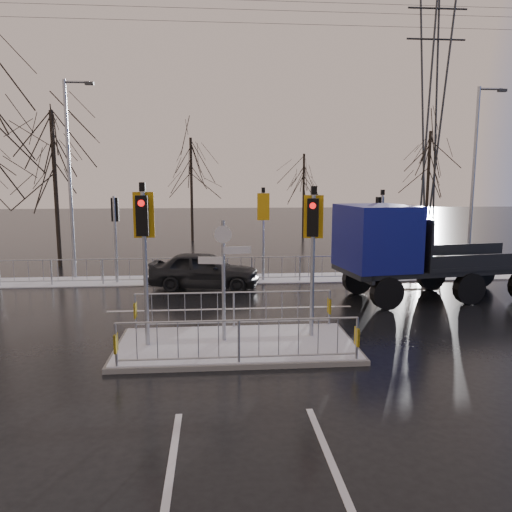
{
  "coord_description": "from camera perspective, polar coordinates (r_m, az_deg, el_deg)",
  "views": [
    {
      "loc": [
        -0.52,
        -12.09,
        4.25
      ],
      "look_at": [
        0.8,
        3.48,
        1.8
      ],
      "focal_mm": 35.0,
      "sensor_mm": 36.0,
      "label": 1
    }
  ],
  "objects": [
    {
      "name": "ground",
      "position": [
        12.83,
        -2.28,
        -10.44
      ],
      "size": [
        120.0,
        120.0,
        0.0
      ],
      "primitive_type": "plane",
      "color": "black",
      "rests_on": "ground"
    },
    {
      "name": "far_kerb_fixtures",
      "position": [
        20.46,
        -2.49,
        -0.19
      ],
      "size": [
        18.0,
        0.65,
        3.83
      ],
      "color": "#9AA0A8",
      "rests_on": "ground"
    },
    {
      "name": "pylon_wires",
      "position": [
        46.05,
        18.25,
        16.94
      ],
      "size": [
        70.0,
        2.38,
        19.97
      ],
      "color": "#2D3033",
      "rests_on": "ground"
    },
    {
      "name": "flatbed_truck",
      "position": [
        18.14,
        16.38,
        0.7
      ],
      "size": [
        7.5,
        3.63,
        3.34
      ],
      "color": "black",
      "rests_on": "ground"
    },
    {
      "name": "traffic_island",
      "position": [
        12.71,
        -2.34,
        -8.77
      ],
      "size": [
        6.0,
        3.04,
        4.15
      ],
      "color": "slate",
      "rests_on": "ground"
    },
    {
      "name": "tree_near_b",
      "position": [
        25.72,
        -22.1,
        10.26
      ],
      "size": [
        4.0,
        4.0,
        7.55
      ],
      "color": "black",
      "rests_on": "ground"
    },
    {
      "name": "street_lamp_left",
      "position": [
        22.39,
        -20.4,
        8.98
      ],
      "size": [
        1.25,
        0.18,
        8.2
      ],
      "color": "#9AA0A8",
      "rests_on": "ground"
    },
    {
      "name": "lane_markings",
      "position": [
        12.51,
        -2.21,
        -10.93
      ],
      "size": [
        8.0,
        11.38,
        0.01
      ],
      "color": "silver",
      "rests_on": "ground"
    },
    {
      "name": "tree_far_b",
      "position": [
        36.68,
        5.48,
        8.76
      ],
      "size": [
        3.25,
        3.25,
        6.14
      ],
      "color": "black",
      "rests_on": "ground"
    },
    {
      "name": "snow_verge",
      "position": [
        21.13,
        -3.33,
        -2.66
      ],
      "size": [
        30.0,
        2.0,
        0.04
      ],
      "primitive_type": "cube",
      "color": "white",
      "rests_on": "ground"
    },
    {
      "name": "street_lamp_right",
      "position": [
        23.39,
        23.76,
        8.51
      ],
      "size": [
        1.25,
        0.18,
        8.0
      ],
      "color": "#9AA0A8",
      "rests_on": "ground"
    },
    {
      "name": "tree_far_c",
      "position": [
        36.15,
        19.15,
        9.84
      ],
      "size": [
        4.0,
        4.0,
        7.55
      ],
      "color": "black",
      "rests_on": "ground"
    },
    {
      "name": "car_far_lane",
      "position": [
        19.43,
        -5.93,
        -1.6
      ],
      "size": [
        4.45,
        2.33,
        1.44
      ],
      "primitive_type": "imported",
      "rotation": [
        0.0,
        0.0,
        1.42
      ],
      "color": "black",
      "rests_on": "ground"
    },
    {
      "name": "tree_far_a",
      "position": [
        34.13,
        -7.42,
        9.8
      ],
      "size": [
        3.75,
        3.75,
        7.08
      ],
      "color": "black",
      "rests_on": "ground"
    }
  ]
}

